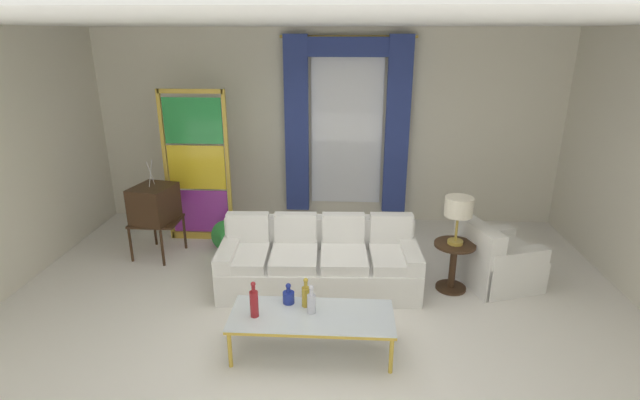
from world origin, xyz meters
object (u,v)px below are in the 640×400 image
at_px(peacock_figurine, 224,238).
at_px(round_side_table, 453,262).
at_px(couch_white_long, 319,262).
at_px(bottle_blue_decanter, 311,302).
at_px(bottle_amber_squat, 254,302).
at_px(armchair_white, 494,262).
at_px(stained_glass_divider, 197,170).
at_px(vintage_tv, 154,205).
at_px(bottle_ruby_flask, 289,296).
at_px(table_lamp_brass, 459,209).
at_px(bottle_crystal_tall, 306,295).
at_px(coffee_table, 312,317).

distance_m(peacock_figurine, round_side_table, 3.09).
bearing_deg(couch_white_long, bottle_blue_decanter, -89.98).
bearing_deg(round_side_table, bottle_amber_squat, -147.48).
bearing_deg(couch_white_long, round_side_table, -0.57).
xyz_separation_m(couch_white_long, armchair_white, (2.12, 0.16, -0.02)).
bearing_deg(stained_glass_divider, vintage_tv, -127.02).
relative_size(peacock_figurine, round_side_table, 1.01).
distance_m(bottle_ruby_flask, table_lamp_brass, 2.20).
distance_m(stained_glass_divider, round_side_table, 3.72).
height_order(bottle_crystal_tall, armchair_white, armchair_white).
relative_size(bottle_crystal_tall, bottle_amber_squat, 0.83).
bearing_deg(bottle_amber_squat, vintage_tv, 129.96).
xyz_separation_m(bottle_blue_decanter, round_side_table, (1.59, 1.26, -0.17)).
bearing_deg(bottle_ruby_flask, peacock_figurine, 120.25).
xyz_separation_m(coffee_table, round_side_table, (1.58, 1.29, -0.02)).
xyz_separation_m(bottle_blue_decanter, armchair_white, (2.12, 1.43, -0.24)).
height_order(couch_white_long, peacock_figurine, couch_white_long).
height_order(bottle_blue_decanter, round_side_table, bottle_blue_decanter).
bearing_deg(round_side_table, peacock_figurine, 163.94).
relative_size(stained_glass_divider, table_lamp_brass, 3.86).
relative_size(armchair_white, stained_glass_divider, 0.47).
distance_m(bottle_amber_squat, bottle_ruby_flask, 0.39).
bearing_deg(table_lamp_brass, peacock_figurine, 163.94).
distance_m(couch_white_long, bottle_crystal_tall, 1.18).
xyz_separation_m(bottle_amber_squat, peacock_figurine, (-0.85, 2.20, -0.34)).
distance_m(bottle_crystal_tall, peacock_figurine, 2.41).
bearing_deg(couch_white_long, armchair_white, 4.32).
xyz_separation_m(couch_white_long, round_side_table, (1.59, -0.02, 0.05)).
distance_m(bottle_ruby_flask, peacock_figurine, 2.27).
distance_m(armchair_white, round_side_table, 0.57).
xyz_separation_m(coffee_table, bottle_amber_squat, (-0.53, -0.06, 0.18)).
bearing_deg(armchair_white, round_side_table, -161.73).
height_order(armchair_white, round_side_table, armchair_white).
bearing_deg(bottle_blue_decanter, bottle_amber_squat, -170.16).
bearing_deg(table_lamp_brass, bottle_amber_squat, -147.48).
height_order(coffee_table, round_side_table, round_side_table).
bearing_deg(bottle_amber_squat, armchair_white, 29.93).
distance_m(bottle_amber_squat, round_side_table, 2.52).
bearing_deg(bottle_ruby_flask, coffee_table, -38.68).
relative_size(coffee_table, bottle_blue_decanter, 5.33).
xyz_separation_m(bottle_ruby_flask, round_side_table, (1.82, 1.10, -0.13)).
relative_size(couch_white_long, bottle_amber_squat, 6.56).
relative_size(bottle_blue_decanter, table_lamp_brass, 0.51).
distance_m(bottle_blue_decanter, peacock_figurine, 2.54).
xyz_separation_m(bottle_crystal_tall, table_lamp_brass, (1.65, 1.14, 0.50)).
relative_size(vintage_tv, round_side_table, 2.26).
distance_m(bottle_blue_decanter, vintage_tv, 3.01).
distance_m(coffee_table, bottle_ruby_flask, 0.33).
bearing_deg(bottle_crystal_tall, couch_white_long, 86.98).
distance_m(armchair_white, stained_glass_divider, 4.18).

